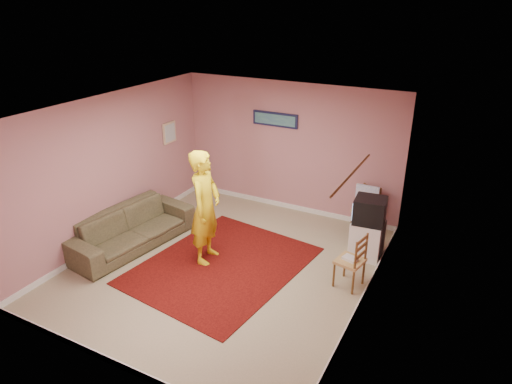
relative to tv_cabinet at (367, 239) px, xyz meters
The scene contains 26 objects.
ground 2.40m from the tv_cabinet, 145.04° to the right, with size 5.00×5.00×0.00m, color tan.
wall_back 2.46m from the tv_cabinet, 149.77° to the left, with size 4.50×0.02×2.60m, color #A96F70.
wall_front 4.44m from the tv_cabinet, 116.78° to the right, with size 4.50×0.02×2.60m, color #A96F70.
wall_left 4.52m from the tv_cabinet, 162.01° to the right, with size 0.02×5.00×2.60m, color #A96F70.
wall_right 1.71m from the tv_cabinet, 77.59° to the right, with size 0.02×5.00×2.60m, color #A96F70.
ceiling 3.30m from the tv_cabinet, 145.04° to the right, with size 4.50×5.00×0.02m, color white.
baseboard_back 2.27m from the tv_cabinet, 149.99° to the left, with size 4.50×0.02×0.10m, color silver.
baseboard_front 4.33m from the tv_cabinet, 116.84° to the right, with size 4.50×0.02×0.10m, color silver.
baseboard_left 4.41m from the tv_cabinet, 161.97° to the right, with size 0.02×5.00×0.10m, color silver.
baseboard_right 1.42m from the tv_cabinet, 77.99° to the right, with size 0.02×5.00×0.10m, color silver.
window 2.55m from the tv_cabinet, 82.60° to the right, with size 0.01×1.10×1.50m, color black.
curtain_sheer 2.60m from the tv_cabinet, 83.38° to the right, with size 0.01×0.75×2.10m, color white.
curtain_floral 1.97m from the tv_cabinet, 81.21° to the right, with size 0.01×0.35×2.10m, color white.
curtain_rod 3.03m from the tv_cabinet, 83.70° to the right, with size 0.02×0.02×1.40m, color brown.
picture_back 2.94m from the tv_cabinet, 153.89° to the left, with size 0.95×0.04×0.28m.
picture_left 4.35m from the tv_cabinet, behind, with size 0.04×0.38×0.42m.
area_rug 2.45m from the tv_cabinet, 145.24° to the right, with size 2.27×2.84×0.02m, color black.
tv_cabinet is the anchor object (origin of this frame).
crt_tv 0.54m from the tv_cabinet, behind, with size 0.54×0.49×0.43m.
chair_a 0.90m from the tv_cabinet, 107.34° to the left, with size 0.50×0.49×0.48m.
dvd_player 0.89m from the tv_cabinet, 107.34° to the left, with size 0.38×0.27×0.07m, color #B7B7BC.
blue_throw 0.96m from the tv_cabinet, 107.34° to the left, with size 0.42×0.05×0.44m, color #829FD6.
chair_b 0.98m from the tv_cabinet, 90.61° to the right, with size 0.44×0.46×0.48m.
game_console 0.96m from the tv_cabinet, 90.61° to the right, with size 0.21×0.15×0.04m, color silver.
sofa 4.05m from the tv_cabinet, 157.65° to the right, with size 2.29×0.89×0.67m, color brown.
person 2.74m from the tv_cabinet, 150.62° to the right, with size 0.70×0.46×1.91m, color yellow.
Camera 1 is at (3.40, -5.41, 4.08)m, focal length 32.00 mm.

